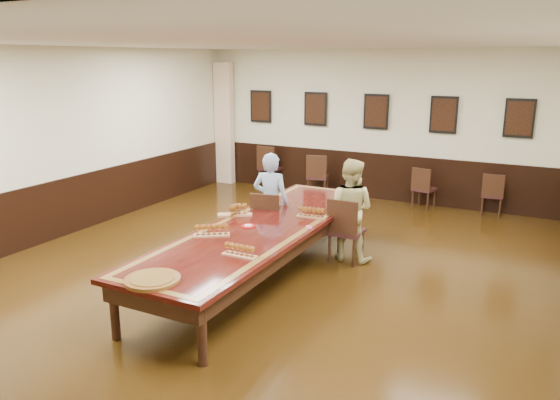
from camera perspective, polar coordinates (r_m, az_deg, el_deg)
The scene contains 23 objects.
floor at distance 7.85m, azimuth -1.69°, elevation -7.98°, with size 8.00×10.00×0.02m, color black.
ceiling at distance 7.25m, azimuth -1.89°, elevation 16.23°, with size 8.00×10.00×0.02m, color white.
wall_back at distance 11.96m, azimuth 10.05°, elevation 7.67°, with size 8.00×0.02×3.20m, color beige.
wall_left at distance 9.94m, azimuth -22.53°, elevation 5.39°, with size 0.02×10.00×3.20m, color beige.
chair_man at distance 8.63m, azimuth -1.17°, elevation -2.28°, with size 0.47×0.51×0.99m, color #321617, non-canonical shape.
chair_woman at distance 8.29m, azimuth 6.97°, elevation -3.08°, with size 0.47×0.51×1.00m, color #321617, non-canonical shape.
spare_chair_a at distance 12.91m, azimuth -0.98°, elevation 3.50°, with size 0.48×0.52×1.02m, color #321617, non-canonical shape.
spare_chair_b at distance 12.13m, azimuth 3.97°, elevation 2.59°, with size 0.45×0.49×0.96m, color #321617, non-canonical shape.
spare_chair_c at distance 11.54m, azimuth 14.84°, elevation 1.25°, with size 0.40×0.44×0.86m, color #321617, non-canonical shape.
spare_chair_d at distance 11.46m, azimuth 21.31°, elevation 0.61°, with size 0.40×0.43×0.85m, color #321617, non-canonical shape.
person_man at distance 8.64m, azimuth -0.96°, elevation -0.21°, with size 0.58×0.38×1.59m, color #4A7AB9.
person_woman at distance 8.30m, azimuth 7.28°, elevation -1.03°, with size 0.78×0.60×1.57m, color #D2C683.
pink_phone at distance 7.51m, azimuth 3.05°, elevation -2.84°, with size 0.07×0.14×0.01m, color #DA488E.
curtain at distance 13.40m, azimuth -5.84°, elevation 7.91°, with size 0.45×0.18×2.90m, color beige.
wainscoting at distance 7.67m, azimuth -1.72°, elevation -4.46°, with size 8.00×10.00×1.00m.
conference_table at distance 7.63m, azimuth -1.73°, elevation -3.67°, with size 1.40×5.00×0.76m.
posters at distance 11.86m, azimuth 10.01°, elevation 9.08°, with size 6.14×0.04×0.74m.
flight_a at distance 8.03m, azimuth -4.63°, elevation -1.10°, with size 0.52×0.38×0.19m.
flight_b at distance 7.94m, azimuth 3.33°, elevation -1.34°, with size 0.44×0.18×0.16m.
flight_c at distance 7.16m, azimuth -7.16°, elevation -3.19°, with size 0.46×0.38×0.17m.
flight_d at distance 6.42m, azimuth -4.26°, elevation -5.31°, with size 0.43×0.13×0.16m.
red_plate_grp at distance 7.53m, azimuth -3.34°, elevation -2.75°, with size 0.20×0.20×0.03m.
carved_platter at distance 5.89m, azimuth -13.19°, elevation -8.10°, with size 0.66×0.66×0.05m.
Camera 1 is at (3.52, -6.33, 3.02)m, focal length 35.00 mm.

